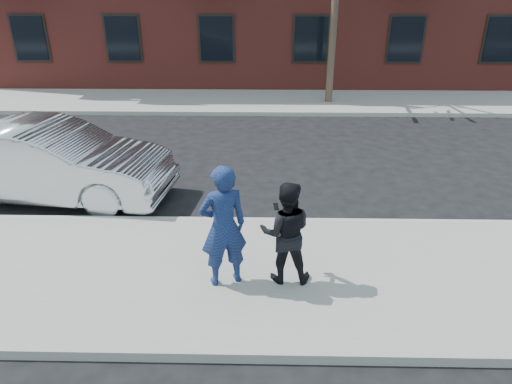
{
  "coord_description": "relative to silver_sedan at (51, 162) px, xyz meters",
  "views": [
    {
      "loc": [
        2.1,
        -6.26,
        4.37
      ],
      "look_at": [
        1.96,
        0.4,
        1.26
      ],
      "focal_mm": 32.0,
      "sensor_mm": 36.0,
      "label": 1
    }
  ],
  "objects": [
    {
      "name": "man_hoodie",
      "position": [
        3.97,
        -3.2,
        0.27
      ],
      "size": [
        0.81,
        0.66,
        1.92
      ],
      "rotation": [
        0.0,
        0.0,
        3.48
      ],
      "color": "navy",
      "rests_on": "near_sidewalk"
    },
    {
      "name": "far_curb",
      "position": [
        2.47,
        6.73,
        -0.77
      ],
      "size": [
        50.0,
        0.1,
        0.15
      ],
      "primitive_type": "cube",
      "color": "#999691",
      "rests_on": "ground"
    },
    {
      "name": "man_peacoat",
      "position": [
        4.89,
        -3.1,
        0.12
      ],
      "size": [
        0.8,
        0.63,
        1.62
      ],
      "rotation": [
        0.0,
        0.0,
        3.12
      ],
      "color": "black",
      "rests_on": "near_sidewalk"
    },
    {
      "name": "ground",
      "position": [
        2.47,
        -2.72,
        -0.84
      ],
      "size": [
        100.0,
        100.0,
        0.0
      ],
      "primitive_type": "plane",
      "color": "black",
      "rests_on": "ground"
    },
    {
      "name": "near_sidewalk",
      "position": [
        2.47,
        -2.97,
        -0.77
      ],
      "size": [
        50.0,
        3.5,
        0.15
      ],
      "primitive_type": "cube",
      "color": "gray",
      "rests_on": "ground"
    },
    {
      "name": "silver_sedan",
      "position": [
        0.0,
        0.0,
        0.0
      ],
      "size": [
        5.29,
        2.4,
        1.68
      ],
      "primitive_type": "imported",
      "rotation": [
        0.0,
        0.0,
        1.45
      ],
      "color": "#B7BABF",
      "rests_on": "ground"
    },
    {
      "name": "near_curb",
      "position": [
        2.47,
        -1.17,
        -0.77
      ],
      "size": [
        50.0,
        0.1,
        0.15
      ],
      "primitive_type": "cube",
      "color": "#999691",
      "rests_on": "ground"
    },
    {
      "name": "far_sidewalk",
      "position": [
        2.47,
        8.53,
        -0.77
      ],
      "size": [
        50.0,
        3.5,
        0.15
      ],
      "primitive_type": "cube",
      "color": "gray",
      "rests_on": "ground"
    }
  ]
}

